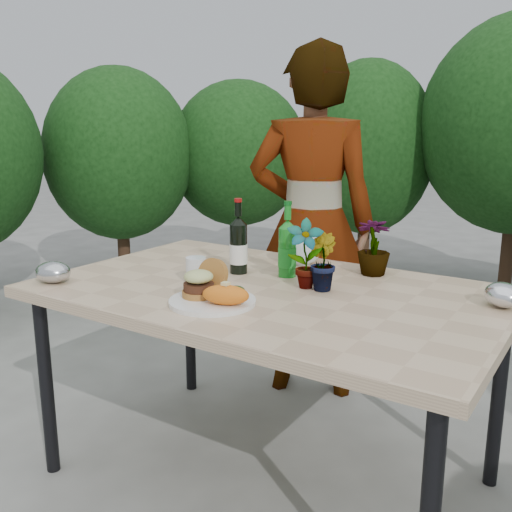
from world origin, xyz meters
The scene contains 18 objects.
ground centered at (0.00, 0.00, 0.00)m, with size 80.00×80.00×0.00m, color slate.
patio_table centered at (0.00, 0.00, 0.69)m, with size 1.60×1.00×0.75m.
shrub_hedge centered at (0.14, 1.52, 1.11)m, with size 6.94×5.19×2.11m.
dinner_plate centered at (-0.05, -0.25, 0.76)m, with size 0.28×0.28×0.01m, color white.
burger_stack centered at (-0.11, -0.24, 0.81)m, with size 0.11×0.16×0.11m.
sweet_potato centered at (0.02, -0.27, 0.80)m, with size 0.15×0.08×0.06m, color orange.
grilled_veg centered at (-0.04, -0.16, 0.78)m, with size 0.08×0.05×0.03m.
wine_bottle centered at (-0.21, 0.11, 0.86)m, with size 0.07×0.07×0.29m.
sparkling_water centered at (-0.02, 0.17, 0.85)m, with size 0.07×0.07×0.29m.
plastic_cup centered at (-0.25, -0.09, 0.80)m, with size 0.07×0.07×0.10m, color white.
seedling_left centered at (0.11, 0.07, 0.87)m, with size 0.13×0.09×0.24m, color #29561D.
seedling_mid centered at (0.17, 0.08, 0.85)m, with size 0.11×0.09×0.20m, color #275E20.
seedling_right centered at (0.24, 0.37, 0.86)m, with size 0.12×0.12×0.22m, color #296121.
blue_bowl centered at (-0.07, 0.37, 0.81)m, with size 0.15×0.15×0.12m, color white.
foil_packet_left centered at (-0.69, -0.37, 0.79)m, with size 0.13×0.11×0.08m, color #B0B2B7.
foil_packet_right centered at (0.73, 0.22, 0.79)m, with size 0.13×0.11×0.08m, color silver.
person centered at (-0.23, 0.76, 0.84)m, with size 0.61×0.40×1.67m, color #97614B.
terracotta_pot centered at (-1.32, 1.97, 0.07)m, with size 0.17×0.17×0.14m.
Camera 1 is at (1.02, -1.64, 1.31)m, focal length 40.00 mm.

